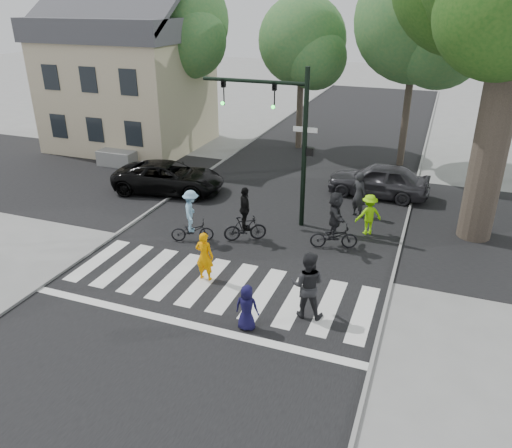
{
  "coord_description": "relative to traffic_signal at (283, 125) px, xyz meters",
  "views": [
    {
      "loc": [
        5.8,
        -11.1,
        8.19
      ],
      "look_at": [
        0.5,
        3.0,
        1.3
      ],
      "focal_mm": 35.0,
      "sensor_mm": 36.0,
      "label": 1
    }
  ],
  "objects": [
    {
      "name": "bg_tree_2",
      "position": [
        -2.11,
        10.42,
        1.88
      ],
      "size": [
        5.04,
        4.8,
        8.4
      ],
      "color": "brown",
      "rests_on": "ground"
    },
    {
      "name": "car_grey",
      "position": [
        3.16,
        4.26,
        -3.15
      ],
      "size": [
        4.46,
        1.88,
        1.51
      ],
      "primitive_type": "imported",
      "rotation": [
        0.0,
        0.0,
        -1.59
      ],
      "color": "#333236",
      "rests_on": "ground"
    },
    {
      "name": "road_stem",
      "position": [
        -0.35,
        -1.2,
        -3.9
      ],
      "size": [
        10.0,
        70.0,
        0.01
      ],
      "primitive_type": "cube",
      "color": "black",
      "rests_on": "ground"
    },
    {
      "name": "bystander_hivis",
      "position": [
        3.39,
        0.13,
        -3.12
      ],
      "size": [
        1.17,
        1.03,
        1.57
      ],
      "primitive_type": "imported",
      "rotation": [
        0.0,
        0.0,
        3.7
      ],
      "color": "#85E508",
      "rests_on": "ground"
    },
    {
      "name": "traffic_signal",
      "position": [
        0.0,
        0.0,
        0.0
      ],
      "size": [
        4.45,
        0.29,
        6.0
      ],
      "color": "black",
      "rests_on": "ground"
    },
    {
      "name": "bg_tree_1",
      "position": [
        -9.06,
        9.28,
        2.75
      ],
      "size": [
        6.09,
        5.8,
        9.8
      ],
      "color": "brown",
      "rests_on": "ground"
    },
    {
      "name": "cyclist_mid",
      "position": [
        -0.73,
        -2.0,
        -3.06
      ],
      "size": [
        1.59,
        1.16,
        2.05
      ],
      "color": "black",
      "rests_on": "ground"
    },
    {
      "name": "bystander_dark",
      "position": [
        2.75,
        1.64,
        -2.96
      ],
      "size": [
        0.82,
        0.75,
        1.88
      ],
      "primitive_type": "imported",
      "rotation": [
        0.0,
        0.0,
        2.58
      ],
      "color": "black",
      "rests_on": "ground"
    },
    {
      "name": "pedestrian_woman",
      "position": [
        -0.88,
        -5.03,
        -3.09
      ],
      "size": [
        0.6,
        0.39,
        1.63
      ],
      "primitive_type": "imported",
      "rotation": [
        0.0,
        0.0,
        3.15
      ],
      "color": "#F19200",
      "rests_on": "ground"
    },
    {
      "name": "bg_tree_0",
      "position": [
        -14.09,
        9.8,
        2.24
      ],
      "size": [
        5.46,
        5.2,
        8.97
      ],
      "color": "brown",
      "rests_on": "ground"
    },
    {
      "name": "pedestrian_child",
      "position": [
        1.31,
        -6.98,
        -3.24
      ],
      "size": [
        0.67,
        0.46,
        1.32
      ],
      "primitive_type": "imported",
      "rotation": [
        0.0,
        0.0,
        3.2
      ],
      "color": "#110E35",
      "rests_on": "ground"
    },
    {
      "name": "ground",
      "position": [
        -0.35,
        -6.2,
        -3.9
      ],
      "size": [
        120.0,
        120.0,
        0.0
      ],
      "primitive_type": "plane",
      "color": "gray",
      "rests_on": "ground"
    },
    {
      "name": "bg_tree_3",
      "position": [
        3.95,
        9.07,
        3.04
      ],
      "size": [
        6.3,
        6.0,
        10.2
      ],
      "color": "brown",
      "rests_on": "ground"
    },
    {
      "name": "cyclist_right",
      "position": [
        2.44,
        -1.46,
        -2.95
      ],
      "size": [
        1.77,
        1.64,
        2.12
      ],
      "color": "black",
      "rests_on": "ground"
    },
    {
      "name": "curb_right",
      "position": [
        4.7,
        -1.2,
        -3.85
      ],
      "size": [
        0.1,
        70.0,
        0.1
      ],
      "primitive_type": "cube",
      "color": "gray",
      "rests_on": "ground"
    },
    {
      "name": "pedestrian_adult",
      "position": [
        2.64,
        -5.83,
        -2.91
      ],
      "size": [
        1.05,
        0.86,
        1.98
      ],
      "primitive_type": "imported",
      "rotation": [
        0.0,
        0.0,
        3.26
      ],
      "color": "black",
      "rests_on": "ground"
    },
    {
      "name": "car_suv",
      "position": [
        -5.83,
        1.42,
        -3.21
      ],
      "size": [
        5.28,
        3.07,
        1.38
      ],
      "primitive_type": "imported",
      "rotation": [
        0.0,
        0.0,
        1.73
      ],
      "color": "black",
      "rests_on": "ground"
    },
    {
      "name": "road_cross",
      "position": [
        -0.35,
        1.8,
        -3.89
      ],
      "size": [
        70.0,
        10.0,
        0.01
      ],
      "primitive_type": "cube",
      "color": "black",
      "rests_on": "ground"
    },
    {
      "name": "curb_left",
      "position": [
        -5.4,
        -1.2,
        -3.85
      ],
      "size": [
        0.1,
        70.0,
        0.1
      ],
      "primitive_type": "cube",
      "color": "gray",
      "rests_on": "ground"
    },
    {
      "name": "house",
      "position": [
        -11.85,
        7.78,
        -0.1
      ],
      "size": [
        8.4,
        8.1,
        8.82
      ],
      "color": "#B9B186",
      "rests_on": "ground"
    },
    {
      "name": "cyclist_left",
      "position": [
        -2.51,
        -2.73,
        -3.05
      ],
      "size": [
        1.63,
        1.15,
        1.96
      ],
      "color": "black",
      "rests_on": "ground"
    },
    {
      "name": "crosswalk",
      "position": [
        -0.35,
        -5.54,
        -3.89
      ],
      "size": [
        10.0,
        3.85,
        0.01
      ],
      "color": "silver",
      "rests_on": "ground"
    }
  ]
}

